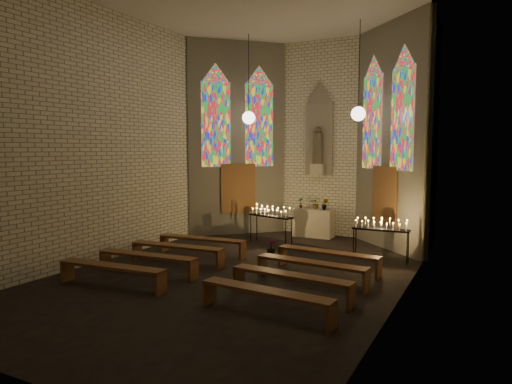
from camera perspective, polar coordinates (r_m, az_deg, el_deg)
floor at (r=11.72m, az=-2.30°, el=-10.12°), size 12.00×12.00×0.00m
room at (r=14.32m, az=4.43°, el=7.72°), size 8.22×12.43×7.00m
altar at (r=16.45m, az=7.20°, el=-3.85°), size 1.40×0.60×1.00m
flower_vase_left at (r=16.52m, az=5.61°, el=-1.35°), size 0.24×0.20×0.40m
flower_vase_center at (r=16.40m, az=7.49°, el=-1.39°), size 0.46×0.43×0.41m
flower_vase_right at (r=16.17m, az=8.61°, el=-1.52°), size 0.25×0.21×0.40m
aisle_flower_pot at (r=13.52m, az=1.91°, el=-6.96°), size 0.28×0.28×0.48m
votive_stand_left at (r=15.00m, az=1.85°, el=-2.68°), size 1.67×0.80×1.19m
votive_stand_right at (r=13.22m, az=15.36°, el=-4.17°), size 1.57×0.43×1.14m
pew_left_0 at (r=13.66m, az=-6.79°, el=-6.07°), size 2.74×0.59×0.52m
pew_right_0 at (r=11.95m, az=8.96°, el=-7.77°), size 2.74×0.59×0.52m
pew_left_1 at (r=12.71m, az=-9.86°, el=-6.98°), size 2.74×0.59×0.52m
pew_right_1 at (r=10.85m, az=6.91°, el=-9.09°), size 2.74×0.59×0.52m
pew_left_2 at (r=11.81m, az=-13.43°, el=-8.01°), size 2.74×0.59×0.52m
pew_right_2 at (r=9.78m, az=4.38°, el=-10.70°), size 2.74×0.59×0.52m
pew_left_3 at (r=10.96m, az=-17.60°, el=-9.17°), size 2.74×0.59×0.52m
pew_right_3 at (r=8.74m, az=1.20°, el=-12.67°), size 2.74×0.59×0.52m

